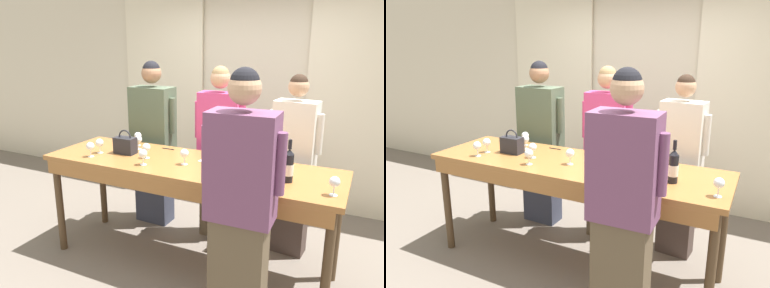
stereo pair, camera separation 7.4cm
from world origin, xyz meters
The scene contains 22 objects.
ground_plane centered at (0.00, 0.00, 0.00)m, with size 18.00×18.00×0.00m, color #70665B.
wall_back centered at (0.00, 1.84, 1.40)m, with size 12.00×0.06×2.80m.
curtain_panel_left centered at (-1.27, 1.78, 1.34)m, with size 1.19×0.03×2.69m.
curtain_panel_right centered at (1.27, 1.78, 1.34)m, with size 1.19×0.03×2.69m.
tasting_bar centered at (0.00, -0.03, 0.89)m, with size 2.64×0.80×1.00m.
wine_bottle centered at (0.89, -0.08, 1.12)m, with size 0.08×0.08×0.33m.
handbag centered at (-0.66, -0.01, 1.08)m, with size 0.20×0.12×0.23m.
wine_glass_front_left centered at (-0.71, 0.28, 1.09)m, with size 0.07×0.07×0.14m.
wine_glass_front_mid centered at (-0.32, -0.22, 1.10)m, with size 0.07×0.07×0.14m.
wine_glass_front_right centered at (0.44, -0.23, 1.10)m, with size 0.07×0.07×0.14m.
wine_glass_center_left centered at (-0.63, 0.16, 1.09)m, with size 0.07×0.07×0.14m.
wine_glass_center_mid centered at (-0.40, -0.05, 1.10)m, with size 0.07×0.07×0.14m.
wine_glass_center_right centered at (-0.89, -0.10, 1.10)m, with size 0.07×0.07×0.14m.
wine_glass_back_left centered at (-0.01, -0.06, 1.10)m, with size 0.07×0.07×0.14m.
wine_glass_back_mid centered at (1.23, -0.21, 1.10)m, with size 0.07×0.07×0.14m.
wine_glass_back_right centered at (-0.88, -0.24, 1.10)m, with size 0.07×0.07×0.14m.
napkin centered at (0.15, 0.13, 1.00)m, with size 0.19×0.19×0.00m.
pen centered at (-0.37, 0.29, 1.00)m, with size 0.13×0.01×0.01m.
guest_olive_jacket centered at (-0.75, 0.63, 0.93)m, with size 0.57×0.27×1.83m.
guest_pink_top centered at (0.04, 0.63, 0.93)m, with size 0.53×0.23×1.80m.
guest_cream_sweater centered at (0.79, 0.63, 0.90)m, with size 0.50×0.26×1.75m.
host_pouring centered at (0.70, -0.64, 0.96)m, with size 0.55×0.26×1.88m.
Camera 2 is at (1.47, -2.75, 2.03)m, focal length 35.00 mm.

